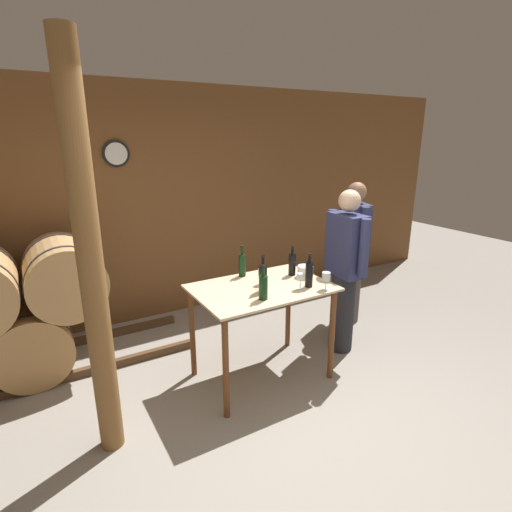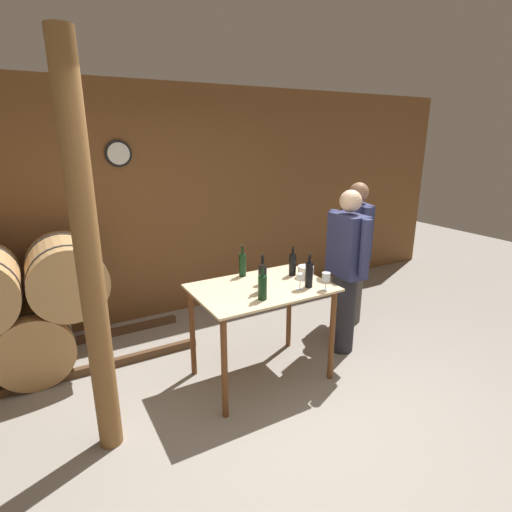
{
  "view_description": "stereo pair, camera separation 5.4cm",
  "coord_description": "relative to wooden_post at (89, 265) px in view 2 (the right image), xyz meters",
  "views": [
    {
      "loc": [
        -1.65,
        -2.03,
        2.13
      ],
      "look_at": [
        0.03,
        0.81,
        1.13
      ],
      "focal_mm": 28.0,
      "sensor_mm": 36.0,
      "label": 1
    },
    {
      "loc": [
        -1.6,
        -2.06,
        2.13
      ],
      "look_at": [
        0.03,
        0.81,
        1.13
      ],
      "focal_mm": 28.0,
      "sensor_mm": 36.0,
      "label": 2
    }
  ],
  "objects": [
    {
      "name": "wine_glass_near_center",
      "position": [
        1.61,
        -0.03,
        -0.36
      ],
      "size": [
        0.06,
        0.06,
        0.14
      ],
      "color": "silver",
      "rests_on": "tasting_table"
    },
    {
      "name": "ground_plane",
      "position": [
        1.33,
        -0.52,
        -1.35
      ],
      "size": [
        14.0,
        14.0,
        0.0
      ],
      "primitive_type": "plane",
      "color": "gray"
    },
    {
      "name": "wooden_post",
      "position": [
        0.0,
        0.0,
        0.0
      ],
      "size": [
        0.16,
        0.16,
        2.7
      ],
      "color": "brown",
      "rests_on": "ground_plane"
    },
    {
      "name": "wine_bottle_right",
      "position": [
        1.71,
        -0.02,
        -0.35
      ],
      "size": [
        0.07,
        0.07,
        0.3
      ],
      "color": "black",
      "rests_on": "tasting_table"
    },
    {
      "name": "person_host",
      "position": [
        2.33,
        0.19,
        -0.48
      ],
      "size": [
        0.25,
        0.59,
        1.65
      ],
      "color": "#232328",
      "rests_on": "ground_plane"
    },
    {
      "name": "tasting_table",
      "position": [
        1.37,
        0.18,
        -0.62
      ],
      "size": [
        1.17,
        0.8,
        0.88
      ],
      "color": "beige",
      "rests_on": "ground_plane"
    },
    {
      "name": "ice_bucket",
      "position": [
        1.84,
        0.19,
        -0.42
      ],
      "size": [
        0.14,
        0.14,
        0.1
      ],
      "color": "white",
      "rests_on": "tasting_table"
    },
    {
      "name": "wine_bottle_far_right",
      "position": [
        1.76,
        0.3,
        -0.36
      ],
      "size": [
        0.07,
        0.07,
        0.27
      ],
      "color": "black",
      "rests_on": "tasting_table"
    },
    {
      "name": "wine_bottle_left",
      "position": [
        1.32,
        0.09,
        -0.35
      ],
      "size": [
        0.07,
        0.07,
        0.32
      ],
      "color": "black",
      "rests_on": "tasting_table"
    },
    {
      "name": "wine_glass_near_left",
      "position": [
        1.4,
        0.23,
        -0.36
      ],
      "size": [
        0.06,
        0.06,
        0.14
      ],
      "color": "silver",
      "rests_on": "tasting_table"
    },
    {
      "name": "back_wall",
      "position": [
        1.33,
        1.98,
        0.0
      ],
      "size": [
        8.4,
        0.08,
        2.7
      ],
      "color": "brown",
      "rests_on": "ground_plane"
    },
    {
      "name": "person_visitor_with_scarf",
      "position": [
        2.87,
        0.65,
        -0.48
      ],
      "size": [
        0.34,
        0.56,
        1.64
      ],
      "color": "#4C4742",
      "rests_on": "ground_plane"
    },
    {
      "name": "wine_bottle_far_left",
      "position": [
        1.23,
        -0.06,
        -0.36
      ],
      "size": [
        0.07,
        0.07,
        0.28
      ],
      "color": "black",
      "rests_on": "tasting_table"
    },
    {
      "name": "wine_glass_near_right",
      "position": [
        1.8,
        -0.15,
        -0.36
      ],
      "size": [
        0.07,
        0.07,
        0.15
      ],
      "color": "silver",
      "rests_on": "tasting_table"
    },
    {
      "name": "wine_bottle_center",
      "position": [
        1.35,
        0.5,
        -0.36
      ],
      "size": [
        0.07,
        0.07,
        0.29
      ],
      "color": "black",
      "rests_on": "tasting_table"
    }
  ]
}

